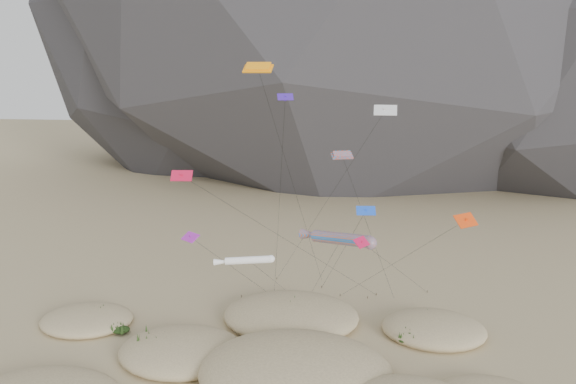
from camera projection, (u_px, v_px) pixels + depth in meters
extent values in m
ellipsoid|color=#2B2B30|center=(219.00, 11.00, 162.56)|extent=(136.20, 127.83, 116.00)
ellipsoid|color=black|center=(572.00, 26.00, 138.39)|extent=(130.55, 126.41, 100.00)
ellipsoid|color=#CCB789|center=(182.00, 351.00, 54.78)|extent=(12.36, 10.51, 2.63)
ellipsoid|color=#CCB789|center=(296.00, 372.00, 50.15)|extent=(17.65, 15.00, 4.33)
ellipsoid|color=#CCB789|center=(291.00, 315.00, 62.53)|extent=(15.18, 12.90, 2.93)
ellipsoid|color=#CCB789|center=(434.00, 329.00, 59.47)|extent=(10.97, 9.33, 2.55)
ellipsoid|color=#CCB789|center=(87.00, 320.00, 61.93)|extent=(10.19, 8.67, 2.05)
ellipsoid|color=black|center=(157.00, 342.00, 56.05)|extent=(3.03, 2.59, 0.91)
ellipsoid|color=black|center=(191.00, 337.00, 57.30)|extent=(2.07, 1.77, 0.62)
ellipsoid|color=black|center=(312.00, 369.00, 50.52)|extent=(3.63, 3.11, 1.09)
ellipsoid|color=black|center=(348.00, 362.00, 51.87)|extent=(2.48, 2.12, 0.74)
ellipsoid|color=black|center=(278.00, 373.00, 50.27)|extent=(2.56, 2.19, 0.77)
ellipsoid|color=black|center=(282.00, 307.00, 63.97)|extent=(2.66, 2.27, 0.80)
ellipsoid|color=black|center=(287.00, 320.00, 60.70)|extent=(2.59, 2.22, 0.78)
ellipsoid|color=black|center=(432.00, 322.00, 60.76)|extent=(2.27, 1.94, 0.68)
ellipsoid|color=black|center=(406.00, 339.00, 57.11)|extent=(1.88, 1.61, 0.56)
ellipsoid|color=black|center=(92.00, 314.00, 63.27)|extent=(2.43, 2.08, 0.73)
ellipsoid|color=black|center=(121.00, 330.00, 59.67)|extent=(2.00, 1.71, 0.60)
cylinder|color=#3F2D1E|center=(274.00, 296.00, 69.05)|extent=(0.08, 0.08, 0.30)
cylinder|color=#3F2D1E|center=(322.00, 287.00, 72.03)|extent=(0.08, 0.08, 0.30)
cylinder|color=#3F2D1E|center=(340.00, 295.00, 69.48)|extent=(0.08, 0.08, 0.30)
cylinder|color=#3F2D1E|center=(376.00, 294.00, 69.73)|extent=(0.08, 0.08, 0.30)
cylinder|color=#3F2D1E|center=(368.00, 297.00, 68.75)|extent=(0.08, 0.08, 0.30)
cylinder|color=#3F2D1E|center=(277.00, 278.00, 74.98)|extent=(0.08, 0.08, 0.30)
cylinder|color=#3F2D1E|center=(427.00, 291.00, 70.58)|extent=(0.08, 0.08, 0.30)
cylinder|color=#3F2D1E|center=(241.00, 296.00, 69.09)|extent=(0.08, 0.08, 0.30)
cylinder|color=#FF601A|center=(341.00, 239.00, 54.56)|extent=(6.30, 4.64, 1.90)
sphere|color=#FF601A|center=(370.00, 243.00, 52.39)|extent=(1.27, 1.27, 1.27)
cone|color=#FF601A|center=(312.00, 235.00, 56.95)|extent=(2.90, 2.40, 1.36)
cylinder|color=black|center=(324.00, 271.00, 62.08)|extent=(4.33, 12.44, 11.39)
cylinder|color=white|center=(248.00, 260.00, 53.46)|extent=(4.47, 1.05, 1.01)
sphere|color=white|center=(271.00, 259.00, 53.29)|extent=(0.74, 0.74, 0.74)
cone|color=white|center=(223.00, 262.00, 53.66)|extent=(1.84, 0.77, 0.75)
cylinder|color=black|center=(270.00, 278.00, 62.27)|extent=(1.44, 16.30, 9.72)
cube|color=orange|center=(258.00, 69.00, 53.41)|extent=(2.93, 1.39, 0.83)
cube|color=orange|center=(258.00, 66.00, 53.37)|extent=(2.48, 1.09, 0.81)
cylinder|color=black|center=(295.00, 192.00, 64.05)|extent=(5.09, 16.64, 27.57)
cube|color=#FF431A|center=(342.00, 156.00, 56.02)|extent=(2.31, 1.53, 0.60)
cube|color=#FF431A|center=(342.00, 154.00, 55.98)|extent=(1.95, 1.25, 0.59)
cylinder|color=black|center=(371.00, 234.00, 62.48)|extent=(6.31, 10.08, 19.05)
cube|color=purple|center=(190.00, 237.00, 57.58)|extent=(2.24, 2.05, 0.69)
cube|color=purple|center=(190.00, 238.00, 57.61)|extent=(0.30, 0.29, 0.69)
cylinder|color=black|center=(236.00, 270.00, 63.32)|extent=(6.94, 10.55, 10.61)
cube|color=blue|center=(366.00, 211.00, 52.06)|extent=(1.86, 1.10, 0.69)
cube|color=blue|center=(366.00, 212.00, 52.09)|extent=(0.23, 0.23, 0.61)
cylinder|color=black|center=(340.00, 255.00, 62.05)|extent=(5.37, 16.70, 14.63)
cube|color=#3A1CA4|center=(285.00, 97.00, 55.93)|extent=(1.74, 1.17, 0.65)
cube|color=#3A1CA4|center=(285.00, 98.00, 55.96)|extent=(0.24, 0.26, 0.54)
cylinder|color=black|center=(279.00, 207.00, 62.50)|extent=(2.59, 7.77, 24.76)
cube|color=#E43D0C|center=(466.00, 220.00, 49.88)|extent=(2.40, 2.24, 1.01)
cube|color=#E43D0C|center=(466.00, 222.00, 49.91)|extent=(0.44, 0.45, 0.74)
cylinder|color=black|center=(393.00, 264.00, 59.69)|extent=(11.71, 15.48, 14.32)
cube|color=silver|center=(385.00, 110.00, 54.35)|extent=(2.23, 1.09, 0.96)
cube|color=silver|center=(385.00, 112.00, 54.38)|extent=(0.27, 0.33, 0.73)
cylinder|color=black|center=(322.00, 208.00, 64.67)|extent=(13.16, 14.29, 23.59)
cube|color=red|center=(182.00, 176.00, 51.32)|extent=(2.05, 1.15, 0.87)
cube|color=red|center=(182.00, 177.00, 51.36)|extent=(0.27, 0.34, 0.64)
cylinder|color=black|center=(294.00, 244.00, 60.54)|extent=(18.44, 17.75, 17.94)
cube|color=#CD1344|center=(362.00, 242.00, 50.58)|extent=(1.58, 1.86, 0.73)
cube|color=#CD1344|center=(361.00, 244.00, 50.61)|extent=(0.32, 0.30, 0.56)
cylinder|color=black|center=(400.00, 271.00, 60.59)|extent=(8.30, 19.21, 12.21)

